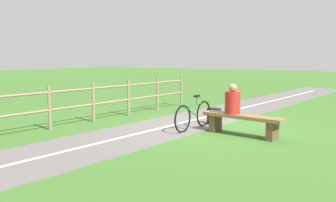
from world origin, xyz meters
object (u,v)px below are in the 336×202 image
(person_seated, at_px, (233,101))
(bicycle, at_px, (194,115))
(bench, at_px, (242,121))
(backpack, at_px, (214,117))

(person_seated, bearing_deg, bicycle, 10.26)
(bench, bearing_deg, person_seated, -0.00)
(person_seated, height_order, bicycle, person_seated)
(bench, xyz_separation_m, bicycle, (1.30, 0.00, 0.02))
(bicycle, distance_m, backpack, 0.91)
(bench, distance_m, person_seated, 0.52)
(bench, xyz_separation_m, backpack, (1.15, -0.89, -0.13))
(bench, height_order, person_seated, person_seated)
(person_seated, xyz_separation_m, bicycle, (1.03, 0.04, -0.43))
(bench, distance_m, backpack, 1.46)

